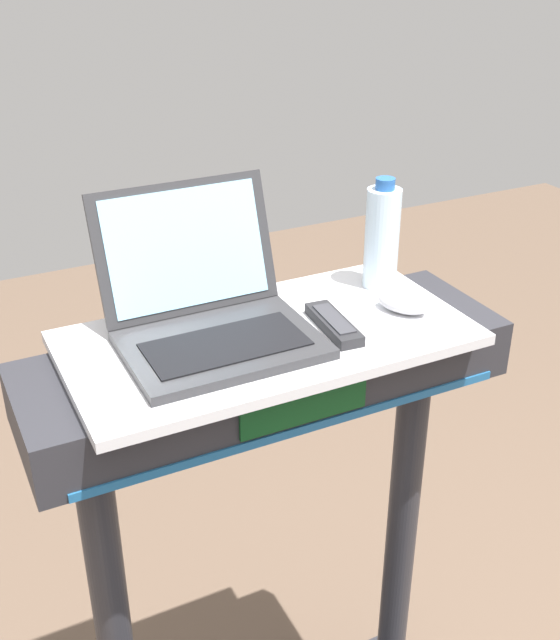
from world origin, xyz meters
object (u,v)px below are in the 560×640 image
object	(u,v)px
laptop	(210,312)
tv_remote	(334,324)
computer_mouse	(403,303)
water_bottle	(382,237)

from	to	relation	value
laptop	tv_remote	world-z (taller)	laptop
computer_mouse	water_bottle	distance (m)	0.15
tv_remote	water_bottle	bearing A→B (deg)	34.95
computer_mouse	water_bottle	xyz separation A→B (m)	(0.02, 0.12, 0.09)
water_bottle	laptop	bearing A→B (deg)	-172.48
laptop	water_bottle	world-z (taller)	laptop
computer_mouse	laptop	bearing A→B (deg)	141.33
water_bottle	tv_remote	xyz separation A→B (m)	(-0.18, -0.12, -0.09)
laptop	water_bottle	xyz separation A→B (m)	(0.39, 0.05, 0.05)
laptop	water_bottle	distance (m)	0.39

